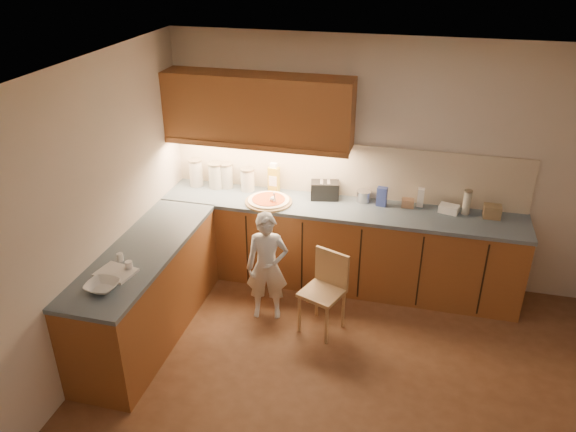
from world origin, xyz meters
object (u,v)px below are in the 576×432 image
(child, at_px, (267,267))
(toaster, at_px, (325,190))
(wooden_chair, at_px, (326,286))
(pizza_on_board, at_px, (269,201))
(oil_jug, at_px, (274,179))

(child, relative_size, toaster, 3.50)
(wooden_chair, bearing_deg, child, -162.64)
(pizza_on_board, distance_m, oil_jug, 0.32)
(child, bearing_deg, pizza_on_board, 92.30)
(wooden_chair, xyz_separation_m, oil_jug, (-0.78, 0.99, 0.61))
(pizza_on_board, xyz_separation_m, wooden_chair, (0.76, -0.71, -0.48))
(toaster, bearing_deg, wooden_chair, -89.01)
(wooden_chair, distance_m, oil_jug, 1.40)
(oil_jug, xyz_separation_m, toaster, (0.57, -0.04, -0.06))
(child, relative_size, wooden_chair, 1.41)
(wooden_chair, height_order, oil_jug, oil_jug)
(oil_jug, bearing_deg, child, -78.61)
(pizza_on_board, relative_size, toaster, 1.54)
(child, distance_m, toaster, 1.09)
(pizza_on_board, height_order, child, child)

